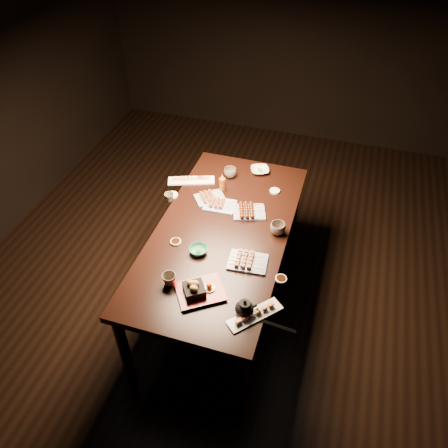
{
  "coord_description": "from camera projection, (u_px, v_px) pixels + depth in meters",
  "views": [
    {
      "loc": [
        0.81,
        -2.32,
        2.82
      ],
      "look_at": [
        0.14,
        -0.17,
        0.77
      ],
      "focal_mm": 35.0,
      "sensor_mm": 36.0,
      "label": 1
    }
  ],
  "objects": [
    {
      "name": "ground",
      "position": [
        214.0,
        275.0,
        3.71
      ],
      "size": [
        5.0,
        5.0,
        0.0
      ],
      "primitive_type": "plane",
      "color": "black",
      "rests_on": "ground"
    },
    {
      "name": "dining_table",
      "position": [
        222.0,
        267.0,
        3.27
      ],
      "size": [
        1.37,
        1.98,
        0.75
      ],
      "primitive_type": "cube",
      "rotation": [
        0.0,
        0.0,
        0.28
      ],
      "color": "black",
      "rests_on": "ground"
    },
    {
      "name": "sushi_platter_near",
      "position": [
        255.0,
        314.0,
        2.48
      ],
      "size": [
        0.3,
        0.31,
        0.04
      ],
      "primitive_type": null,
      "rotation": [
        0.0,
        0.0,
        0.84
      ],
      "color": "white",
      "rests_on": "dining_table"
    },
    {
      "name": "sushi_platter_far",
      "position": [
        191.0,
        179.0,
        3.43
      ],
      "size": [
        0.38,
        0.22,
        0.04
      ],
      "primitive_type": null,
      "rotation": [
        0.0,
        0.0,
        3.49
      ],
      "color": "white",
      "rests_on": "dining_table"
    },
    {
      "name": "yakitori_plate_center",
      "position": [
        220.0,
        203.0,
        3.2
      ],
      "size": [
        0.24,
        0.18,
        0.06
      ],
      "primitive_type": null,
      "rotation": [
        0.0,
        0.0,
        0.06
      ],
      "color": "#828EB6",
      "rests_on": "dining_table"
    },
    {
      "name": "yakitori_plate_right",
      "position": [
        248.0,
        260.0,
        2.78
      ],
      "size": [
        0.26,
        0.2,
        0.06
      ],
      "primitive_type": null,
      "rotation": [
        0.0,
        0.0,
        0.09
      ],
      "color": "#828EB6",
      "rests_on": "dining_table"
    },
    {
      "name": "yakitori_plate_left",
      "position": [
        210.0,
        196.0,
        3.26
      ],
      "size": [
        0.26,
        0.25,
        0.05
      ],
      "primitive_type": null,
      "rotation": [
        0.0,
        0.0,
        0.65
      ],
      "color": "#828EB6",
      "rests_on": "dining_table"
    },
    {
      "name": "tsukune_plate",
      "position": [
        249.0,
        210.0,
        3.14
      ],
      "size": [
        0.27,
        0.23,
        0.06
      ],
      "primitive_type": null,
      "rotation": [
        0.0,
        0.0,
        0.32
      ],
      "color": "#828EB6",
      "rests_on": "dining_table"
    },
    {
      "name": "edamame_bowl_green",
      "position": [
        198.0,
        250.0,
        2.86
      ],
      "size": [
        0.13,
        0.13,
        0.04
      ],
      "primitive_type": "imported",
      "rotation": [
        0.0,
        0.0,
        -0.06
      ],
      "color": "#2C8865",
      "rests_on": "dining_table"
    },
    {
      "name": "edamame_bowl_cream",
      "position": [
        260.0,
        170.0,
        3.53
      ],
      "size": [
        0.19,
        0.19,
        0.04
      ],
      "primitive_type": "imported",
      "rotation": [
        0.0,
        0.0,
        0.39
      ],
      "color": "beige",
      "rests_on": "dining_table"
    },
    {
      "name": "tempura_tray",
      "position": [
        200.0,
        288.0,
        2.58
      ],
      "size": [
        0.35,
        0.34,
        0.1
      ],
      "primitive_type": null,
      "rotation": [
        0.0,
        0.0,
        0.6
      ],
      "color": "black",
      "rests_on": "dining_table"
    },
    {
      "name": "teacup_near_left",
      "position": [
        169.0,
        280.0,
        2.64
      ],
      "size": [
        0.11,
        0.11,
        0.08
      ],
      "primitive_type": "imported",
      "rotation": [
        0.0,
        0.0,
        0.33
      ],
      "color": "brown",
      "rests_on": "dining_table"
    },
    {
      "name": "teacup_mid_right",
      "position": [
        278.0,
        228.0,
        2.98
      ],
      "size": [
        0.14,
        0.14,
        0.08
      ],
      "primitive_type": "imported",
      "rotation": [
        0.0,
        0.0,
        0.4
      ],
      "color": "brown",
      "rests_on": "dining_table"
    },
    {
      "name": "teacup_far_left",
      "position": [
        169.0,
        197.0,
        3.24
      ],
      "size": [
        0.08,
        0.08,
        0.07
      ],
      "primitive_type": "imported",
      "rotation": [
        0.0,
        0.0,
        0.18
      ],
      "color": "brown",
      "rests_on": "dining_table"
    },
    {
      "name": "teacup_far_right",
      "position": [
        230.0,
        173.0,
        3.46
      ],
      "size": [
        0.11,
        0.11,
        0.08
      ],
      "primitive_type": "imported",
      "rotation": [
        0.0,
        0.0,
        -0.1
      ],
      "color": "brown",
      "rests_on": "dining_table"
    },
    {
      "name": "teapot",
      "position": [
        245.0,
        307.0,
        2.47
      ],
      "size": [
        0.17,
        0.17,
        0.11
      ],
      "primitive_type": null,
      "rotation": [
        0.0,
        0.0,
        0.47
      ],
      "color": "black",
      "rests_on": "dining_table"
    },
    {
      "name": "condiment_bottle",
      "position": [
        222.0,
        183.0,
        3.31
      ],
      "size": [
        0.05,
        0.05,
        0.15
      ],
      "primitive_type": "cylinder",
      "rotation": [
        0.0,
        0.0,
        0.08
      ],
      "color": "brown",
      "rests_on": "dining_table"
    },
    {
      "name": "sauce_dish_west",
      "position": [
        176.0,
        242.0,
        2.93
      ],
      "size": [
        0.08,
        0.08,
        0.01
      ],
      "primitive_type": "cylinder",
      "rotation": [
        0.0,
        0.0,
        -0.14
      ],
      "color": "white",
      "rests_on": "dining_table"
    },
    {
      "name": "sauce_dish_east",
      "position": [
        275.0,
        191.0,
        3.34
      ],
      "size": [
        0.09,
        0.09,
        0.01
      ],
      "primitive_type": "cylinder",
      "rotation": [
        0.0,
        0.0,
        0.2
      ],
      "color": "white",
      "rests_on": "dining_table"
    },
    {
      "name": "sauce_dish_se",
      "position": [
        281.0,
        279.0,
        2.69
      ],
      "size": [
        0.1,
        0.1,
        0.01
      ],
      "primitive_type": "cylinder",
      "rotation": [
        0.0,
        0.0,
        0.52
      ],
      "color": "white",
      "rests_on": "dining_table"
    },
    {
      "name": "sauce_dish_nw",
      "position": [
        172.0,
        195.0,
        3.3
      ],
      "size": [
        0.09,
        0.09,
        0.01
      ],
      "primitive_type": "cylinder",
      "rotation": [
        0.0,
        0.0,
        -0.02
      ],
      "color": "white",
      "rests_on": "dining_table"
    },
    {
      "name": "chopsticks_near",
      "position": [
        196.0,
        300.0,
        2.57
      ],
      "size": [
        0.12,
        0.22,
        0.01
      ],
      "primitive_type": null,
      "rotation": [
        0.0,
        0.0,
        1.13
      ],
      "color": "black",
      "rests_on": "dining_table"
    },
    {
      "name": "chopsticks_se",
      "position": [
        277.0,
        326.0,
        2.44
      ],
      "size": [
        0.21,
        0.04,
        0.01
      ],
      "primitive_type": null,
      "rotation": [
        0.0,
        0.0,
        -0.08
      ],
      "color": "black",
      "rests_on": "dining_table"
    }
  ]
}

